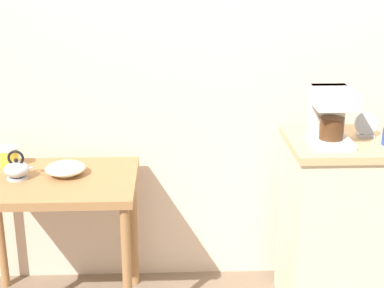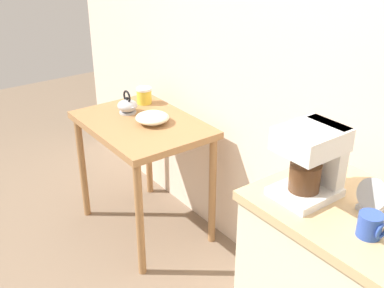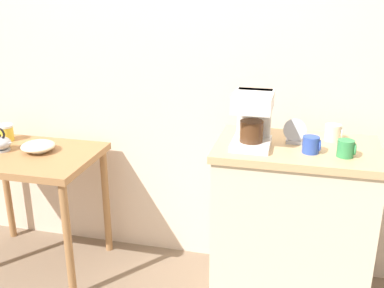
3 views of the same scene
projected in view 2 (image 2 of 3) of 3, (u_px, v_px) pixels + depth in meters
back_wall at (312, 21)px, 2.07m from camera, size 4.40×0.10×2.80m
wooden_table at (143, 138)px, 2.80m from camera, size 0.80×0.57×0.74m
bowl_stoneware at (152, 118)px, 2.72m from camera, size 0.19×0.19×0.06m
teakettle at (128, 106)px, 2.85m from camera, size 0.15×0.12×0.14m
canister_enamel at (144, 96)px, 3.00m from camera, size 0.10×0.10×0.10m
coffee_maker at (313, 158)px, 1.63m from camera, size 0.18×0.22×0.26m
mug_blue at (371, 225)px, 1.46m from camera, size 0.08×0.08×0.08m
table_clock at (372, 198)px, 1.57m from camera, size 0.11×0.05×0.12m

